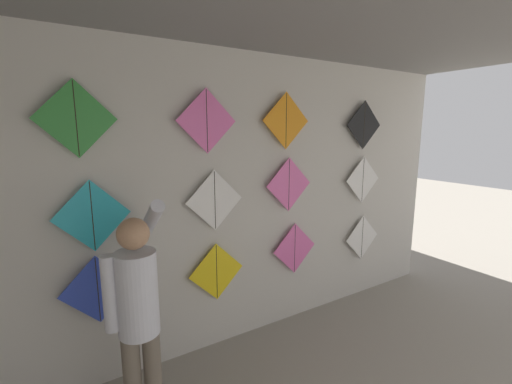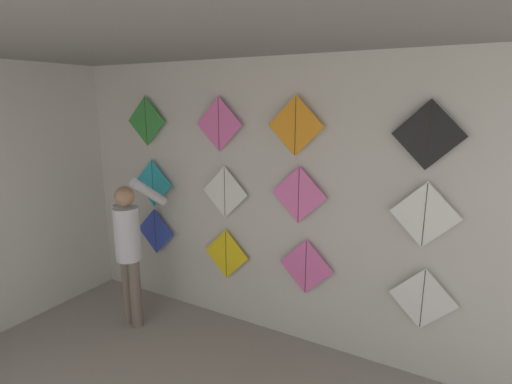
# 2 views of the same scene
# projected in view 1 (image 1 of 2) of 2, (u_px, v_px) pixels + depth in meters

# --- Properties ---
(back_panel) EXTENTS (5.46, 0.06, 2.80)m
(back_panel) POSITION_uv_depth(u_px,v_px,m) (247.00, 201.00, 3.37)
(back_panel) COLOR beige
(back_panel) RESTS_ON ground
(shopkeeper) EXTENTS (0.42, 0.55, 1.65)m
(shopkeeper) POSITION_uv_depth(u_px,v_px,m) (138.00, 308.00, 2.26)
(shopkeeper) COLOR #726656
(shopkeeper) RESTS_ON ground
(kite_0) EXTENTS (0.55, 0.01, 0.55)m
(kite_0) POSITION_uv_depth(u_px,v_px,m) (98.00, 289.00, 2.66)
(kite_0) COLOR blue
(kite_1) EXTENTS (0.55, 0.01, 0.55)m
(kite_1) POSITION_uv_depth(u_px,v_px,m) (217.00, 272.00, 3.21)
(kite_1) COLOR yellow
(kite_2) EXTENTS (0.55, 0.01, 0.55)m
(kite_2) POSITION_uv_depth(u_px,v_px,m) (295.00, 248.00, 3.68)
(kite_2) COLOR pink
(kite_3) EXTENTS (0.55, 0.01, 0.55)m
(kite_3) POSITION_uv_depth(u_px,v_px,m) (362.00, 237.00, 4.24)
(kite_3) COLOR white
(kite_4) EXTENTS (0.55, 0.01, 0.55)m
(kite_4) POSITION_uv_depth(u_px,v_px,m) (92.00, 216.00, 2.56)
(kite_4) COLOR #28B2C6
(kite_5) EXTENTS (0.55, 0.01, 0.55)m
(kite_5) POSITION_uv_depth(u_px,v_px,m) (215.00, 200.00, 3.08)
(kite_5) COLOR white
(kite_6) EXTENTS (0.55, 0.01, 0.55)m
(kite_6) POSITION_uv_depth(u_px,v_px,m) (289.00, 185.00, 3.50)
(kite_6) COLOR pink
(kite_7) EXTENTS (0.55, 0.01, 0.55)m
(kite_7) POSITION_uv_depth(u_px,v_px,m) (363.00, 180.00, 4.08)
(kite_7) COLOR white
(kite_8) EXTENTS (0.55, 0.01, 0.55)m
(kite_8) POSITION_uv_depth(u_px,v_px,m) (76.00, 119.00, 2.41)
(kite_8) COLOR #338C38
(kite_9) EXTENTS (0.55, 0.01, 0.55)m
(kite_9) POSITION_uv_depth(u_px,v_px,m) (207.00, 121.00, 2.92)
(kite_9) COLOR pink
(kite_10) EXTENTS (0.55, 0.01, 0.55)m
(kite_10) POSITION_uv_depth(u_px,v_px,m) (286.00, 121.00, 3.36)
(kite_10) COLOR orange
(kite_11) EXTENTS (0.55, 0.01, 0.55)m
(kite_11) POSITION_uv_depth(u_px,v_px,m) (364.00, 125.00, 3.95)
(kite_11) COLOR black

